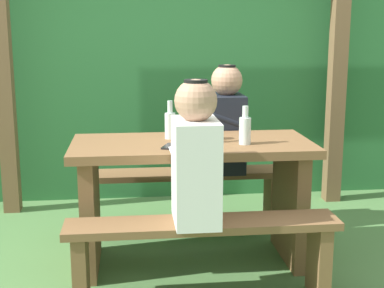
# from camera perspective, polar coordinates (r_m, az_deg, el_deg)

# --- Properties ---
(ground_plane) EXTENTS (12.00, 12.00, 0.00)m
(ground_plane) POSITION_cam_1_polar(r_m,az_deg,el_deg) (3.48, 0.00, -11.90)
(ground_plane) COLOR #4B773F
(hedge_backdrop) EXTENTS (6.40, 1.03, 2.06)m
(hedge_backdrop) POSITION_cam_1_polar(r_m,az_deg,el_deg) (5.05, -2.34, 7.66)
(hedge_backdrop) COLOR #2A6834
(hedge_backdrop) RESTS_ON ground_plane
(pergola_post_left) EXTENTS (0.12, 0.12, 1.96)m
(pergola_post_left) POSITION_cam_1_polar(r_m,az_deg,el_deg) (4.40, -18.58, 5.72)
(pergola_post_left) COLOR brown
(pergola_post_left) RESTS_ON ground_plane
(pergola_post_right) EXTENTS (0.12, 0.12, 1.96)m
(pergola_post_right) POSITION_cam_1_polar(r_m,az_deg,el_deg) (4.60, 14.57, 6.20)
(pergola_post_right) COLOR brown
(pergola_post_right) RESTS_ON ground_plane
(picnic_table) EXTENTS (1.40, 0.64, 0.75)m
(picnic_table) POSITION_cam_1_polar(r_m,az_deg,el_deg) (3.31, 0.00, -3.84)
(picnic_table) COLOR brown
(picnic_table) RESTS_ON ground_plane
(bench_near) EXTENTS (1.40, 0.24, 0.44)m
(bench_near) POSITION_cam_1_polar(r_m,az_deg,el_deg) (2.90, 1.10, -10.16)
(bench_near) COLOR brown
(bench_near) RESTS_ON ground_plane
(bench_far) EXTENTS (1.40, 0.24, 0.44)m
(bench_far) POSITION_cam_1_polar(r_m,az_deg,el_deg) (3.84, -0.82, -4.57)
(bench_far) COLOR brown
(bench_far) RESTS_ON ground_plane
(person_white_shirt) EXTENTS (0.25, 0.35, 0.72)m
(person_white_shirt) POSITION_cam_1_polar(r_m,az_deg,el_deg) (2.76, 0.37, -1.37)
(person_white_shirt) COLOR white
(person_white_shirt) RESTS_ON bench_near
(person_black_coat) EXTENTS (0.25, 0.35, 0.72)m
(person_black_coat) POSITION_cam_1_polar(r_m,az_deg,el_deg) (3.77, 3.53, 2.22)
(person_black_coat) COLOR black
(person_black_coat) RESTS_ON bench_far
(drinking_glass) EXTENTS (0.07, 0.07, 0.08)m
(drinking_glass) POSITION_cam_1_polar(r_m,az_deg,el_deg) (3.32, 2.18, 1.21)
(drinking_glass) COLOR silver
(drinking_glass) RESTS_ON picnic_table
(bottle_left) EXTENTS (0.06, 0.06, 0.23)m
(bottle_left) POSITION_cam_1_polar(r_m,az_deg,el_deg) (3.33, -2.25, 2.06)
(bottle_left) COLOR silver
(bottle_left) RESTS_ON picnic_table
(bottle_right) EXTENTS (0.07, 0.07, 0.22)m
(bottle_right) POSITION_cam_1_polar(r_m,az_deg,el_deg) (3.19, 5.44, 1.53)
(bottle_right) COLOR silver
(bottle_right) RESTS_ON picnic_table
(bottle_center) EXTENTS (0.06, 0.06, 0.23)m
(bottle_center) POSITION_cam_1_polar(r_m,az_deg,el_deg) (3.19, 0.52, 1.64)
(bottle_center) COLOR silver
(bottle_center) RESTS_ON picnic_table
(cell_phone) EXTENTS (0.11, 0.16, 0.01)m
(cell_phone) POSITION_cam_1_polar(r_m,az_deg,el_deg) (3.11, -2.21, -0.24)
(cell_phone) COLOR black
(cell_phone) RESTS_ON picnic_table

